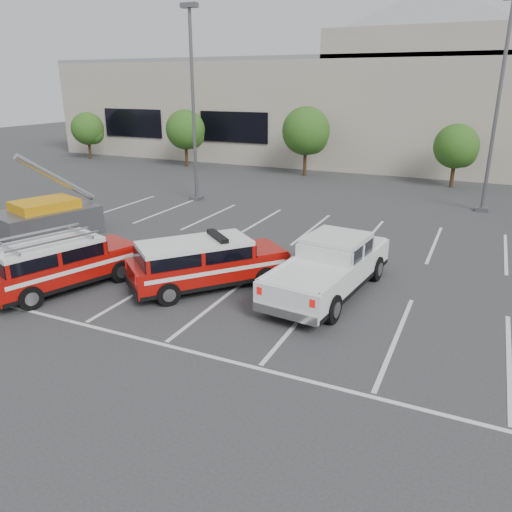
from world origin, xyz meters
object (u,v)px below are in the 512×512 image
(tree_left, at_px, (187,131))
(tree_mid_left, at_px, (307,133))
(light_pole_mid, at_px, (497,108))
(fire_chief_suv, at_px, (206,266))
(light_pole_left, at_px, (193,106))
(white_pickup, at_px, (329,272))
(utility_rig, at_px, (43,220))
(convention_building, at_px, (406,104))
(tree_mid_right, at_px, (458,148))
(tree_far_left, at_px, (89,130))
(ladder_suv, at_px, (61,267))

(tree_left, relative_size, tree_mid_left, 0.91)
(light_pole_mid, height_order, fire_chief_suv, light_pole_mid)
(light_pole_left, height_order, white_pickup, light_pole_left)
(tree_left, distance_m, utility_rig, 19.78)
(convention_building, relative_size, tree_mid_right, 15.04)
(tree_far_left, distance_m, ladder_suv, 30.48)
(tree_left, relative_size, light_pole_mid, 0.43)
(ladder_suv, bearing_deg, white_pickup, 41.36)
(light_pole_left, bearing_deg, tree_mid_right, 37.50)
(tree_mid_left, bearing_deg, fire_chief_suv, -79.28)
(convention_building, relative_size, tree_left, 13.58)
(tree_far_left, height_order, ladder_suv, tree_far_left)
(light_pole_left, bearing_deg, tree_far_left, 149.29)
(tree_left, xyz_separation_m, tree_mid_left, (10.00, 0.00, 0.27))
(tree_far_left, distance_m, light_pole_left, 19.85)
(white_pickup, relative_size, utility_rig, 1.28)
(ladder_suv, bearing_deg, tree_far_left, 149.32)
(ladder_suv, bearing_deg, utility_rig, 160.26)
(tree_far_left, bearing_deg, ladder_suv, -49.53)
(tree_far_left, relative_size, white_pickup, 0.66)
(tree_left, height_order, light_pole_mid, light_pole_mid)
(tree_far_left, height_order, white_pickup, tree_far_left)
(convention_building, distance_m, white_pickup, 30.03)
(convention_building, xyz_separation_m, tree_left, (-15.09, -9.82, -1.95))
(convention_building, xyz_separation_m, fire_chief_suv, (-1.10, -30.90, -3.99))
(tree_left, bearing_deg, light_pole_mid, -15.43)
(tree_mid_left, distance_m, light_pole_left, 10.73)
(light_pole_left, bearing_deg, utility_rig, -103.76)
(tree_mid_left, distance_m, white_pickup, 21.42)
(tree_mid_left, xyz_separation_m, ladder_suv, (-0.25, -23.15, -2.29))
(tree_left, bearing_deg, convention_building, 33.05)
(ladder_suv, xyz_separation_m, utility_rig, (-5.06, 4.04, -0.01))
(tree_mid_left, distance_m, utility_rig, 19.97)
(light_pole_left, distance_m, fire_chief_suv, 13.85)
(tree_far_left, relative_size, ladder_suv, 0.78)
(fire_chief_suv, xyz_separation_m, utility_rig, (-9.30, 1.97, 0.01))
(tree_mid_left, xyz_separation_m, tree_mid_right, (10.00, -0.00, -0.54))
(tree_far_left, height_order, tree_mid_right, same)
(tree_left, bearing_deg, light_pole_left, -55.48)
(fire_chief_suv, bearing_deg, white_pickup, 58.68)
(tree_far_left, height_order, fire_chief_suv, tree_far_left)
(tree_far_left, bearing_deg, tree_mid_left, 0.00)
(tree_far_left, relative_size, tree_left, 0.90)
(fire_chief_suv, distance_m, ladder_suv, 4.72)
(tree_mid_right, xyz_separation_m, fire_chief_suv, (-6.01, -21.08, -1.78))
(tree_mid_left, relative_size, fire_chief_suv, 0.96)
(convention_building, bearing_deg, tree_mid_right, -63.43)
(fire_chief_suv, bearing_deg, light_pole_left, 162.96)
(light_pole_left, xyz_separation_m, fire_chief_suv, (7.08, -11.04, -4.46))
(tree_far_left, xyz_separation_m, tree_left, (10.00, 0.00, 0.27))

